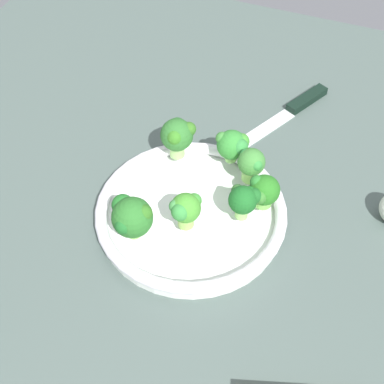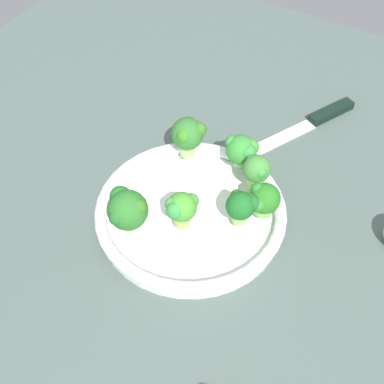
% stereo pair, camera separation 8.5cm
% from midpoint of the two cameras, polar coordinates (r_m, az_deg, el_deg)
% --- Properties ---
extents(ground_plane, '(1.30, 1.30, 0.03)m').
position_cam_midpoint_polar(ground_plane, '(0.91, -2.05, -3.75)').
color(ground_plane, '#495853').
extents(bowl, '(0.30, 0.30, 0.03)m').
position_cam_midpoint_polar(bowl, '(0.89, -2.74, -2.14)').
color(bowl, white).
rests_on(bowl, ground_plane).
extents(broccoli_floret_0, '(0.06, 0.06, 0.07)m').
position_cam_midpoint_polar(broccoli_floret_0, '(0.92, -4.13, 5.60)').
color(broccoli_floret_0, '#99CD6F').
rests_on(broccoli_floret_0, bowl).
extents(broccoli_floret_1, '(0.05, 0.05, 0.06)m').
position_cam_midpoint_polar(broccoli_floret_1, '(0.82, -3.66, -1.87)').
color(broccoli_floret_1, '#93BD58').
rests_on(broccoli_floret_1, bowl).
extents(broccoli_floret_2, '(0.05, 0.05, 0.06)m').
position_cam_midpoint_polar(broccoli_floret_2, '(0.86, 4.34, -0.06)').
color(broccoli_floret_2, '#77C352').
rests_on(broccoli_floret_2, bowl).
extents(broccoli_floret_3, '(0.05, 0.05, 0.06)m').
position_cam_midpoint_polar(broccoli_floret_3, '(0.84, 2.36, -0.90)').
color(broccoli_floret_3, '#90CD66').
rests_on(broccoli_floret_3, bowl).
extents(broccoli_floret_4, '(0.04, 0.04, 0.06)m').
position_cam_midpoint_polar(broccoli_floret_4, '(0.89, 3.21, 2.77)').
color(broccoli_floret_4, '#98D867').
rests_on(broccoli_floret_4, bowl).
extents(broccoli_floret_5, '(0.05, 0.06, 0.06)m').
position_cam_midpoint_polar(broccoli_floret_5, '(0.92, 1.48, 4.61)').
color(broccoli_floret_5, '#8FD46A').
rests_on(broccoli_floret_5, bowl).
extents(broccoli_floret_6, '(0.06, 0.07, 0.07)m').
position_cam_midpoint_polar(broccoli_floret_6, '(0.82, -9.07, -2.61)').
color(broccoli_floret_6, '#8BD05D').
rests_on(broccoli_floret_6, bowl).
extents(knife, '(0.25, 0.14, 0.01)m').
position_cam_midpoint_polar(knife, '(1.08, 7.56, 7.93)').
color(knife, silver).
rests_on(knife, ground_plane).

